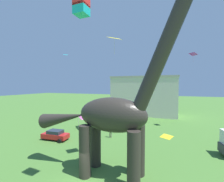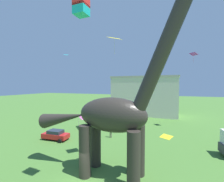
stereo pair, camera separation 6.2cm
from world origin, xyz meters
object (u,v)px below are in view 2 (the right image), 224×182
festival_canopy_tent (88,115)px  kite_mid_left (166,137)px  dinosaur_sculpture (111,115)px  person_vendor_side (111,131)px  kite_near_low (66,55)px  person_strolling_adult (86,133)px  kite_high_left (81,6)px  kite_far_right (114,38)px  parked_sedan_left (56,135)px  kite_drifting (194,54)px

festival_canopy_tent → kite_mid_left: bearing=-46.3°
dinosaur_sculpture → kite_mid_left: 5.89m
person_vendor_side → kite_near_low: (-17.37, 10.66, 15.84)m
person_strolling_adult → kite_high_left: kite_high_left is taller
kite_far_right → kite_mid_left: (5.69, -5.31, -8.55)m
kite_near_low → person_strolling_adult: bearing=-41.7°
dinosaur_sculpture → kite_near_low: kite_near_low is taller
parked_sedan_left → festival_canopy_tent: 8.18m
festival_canopy_tent → kite_near_low: size_ratio=2.17×
kite_drifting → kite_mid_left: 25.37m
dinosaur_sculpture → festival_canopy_tent: bearing=145.6°
dinosaur_sculpture → festival_canopy_tent: (-10.60, 13.52, -3.41)m
kite_mid_left → festival_canopy_tent: bearing=133.7°
person_strolling_adult → kite_far_right: (7.70, -6.41, 13.33)m
kite_high_left → kite_far_right: (0.54, 5.71, -0.89)m
person_strolling_adult → festival_canopy_tent: festival_canopy_tent is taller
dinosaur_sculpture → kite_high_left: size_ratio=11.67×
parked_sedan_left → festival_canopy_tent: bearing=75.5°
kite_high_left → kite_near_low: 31.37m
parked_sedan_left → person_vendor_side: (7.86, 4.21, 0.28)m
festival_canopy_tent → kite_near_low: (-10.85, 6.99, 14.38)m
person_strolling_adult → festival_canopy_tent: size_ratio=0.32×
kite_mid_left → kite_high_left: bearing=-176.3°
kite_near_low → kite_drifting: bearing=-0.4°
person_strolling_adult → kite_far_right: 16.67m
festival_canopy_tent → kite_far_right: (10.00, -11.13, 11.40)m
dinosaur_sculpture → kite_near_low: bearing=153.8°
kite_high_left → parked_sedan_left: bearing=140.3°
festival_canopy_tent → kite_drifting: size_ratio=1.68×
dinosaur_sculpture → kite_near_low: 31.64m
festival_canopy_tent → kite_high_left: size_ratio=2.23×
person_strolling_adult → kite_drifting: kite_drifting is taller
person_strolling_adult → kite_far_right: kite_far_right is taller
kite_high_left → person_strolling_adult: bearing=120.6°
kite_high_left → kite_far_right: size_ratio=0.73×
person_vendor_side → person_strolling_adult: bearing=176.5°
kite_far_right → kite_near_low: kite_near_low is taller
kite_drifting → kite_far_right: (-9.77, -17.89, -0.88)m
festival_canopy_tent → dinosaur_sculpture: bearing=-51.9°
dinosaur_sculpture → kite_far_right: dinosaur_sculpture is taller
person_strolling_adult → kite_near_low: kite_near_low is taller
person_strolling_adult → kite_near_low: size_ratio=0.70×
dinosaur_sculpture → parked_sedan_left: 14.17m
person_strolling_adult → person_vendor_side: 4.38m
kite_drifting → kite_mid_left: size_ratio=2.09×
kite_near_low → kite_mid_left: size_ratio=1.62×
kite_drifting → kite_near_low: size_ratio=1.29×
parked_sedan_left → kite_near_low: 23.91m
person_vendor_side → festival_canopy_tent: size_ratio=0.57×
kite_high_left → festival_canopy_tent: bearing=119.3°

